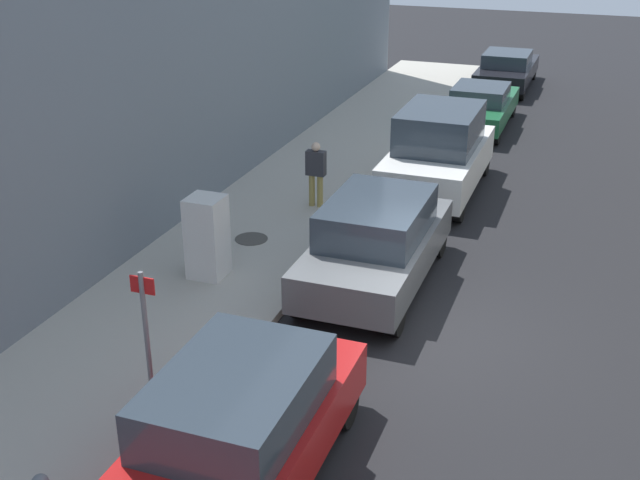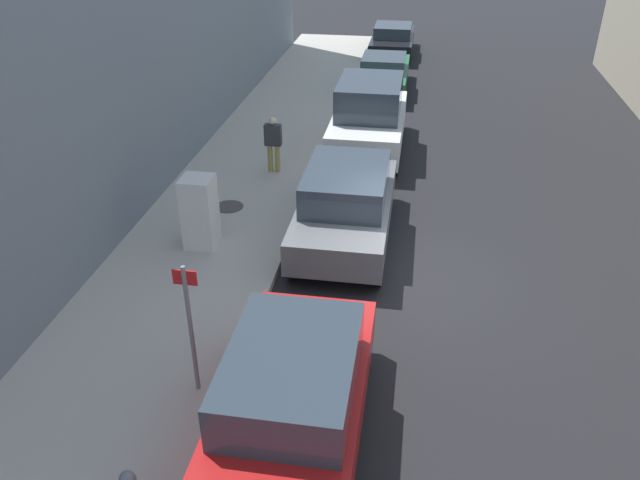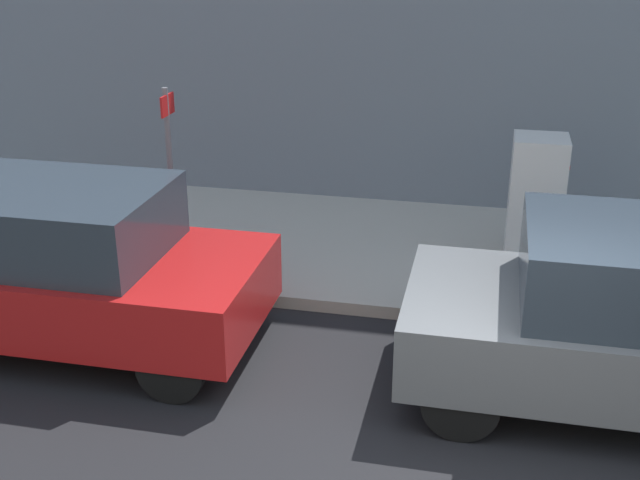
# 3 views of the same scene
# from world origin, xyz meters

# --- Properties ---
(ground_plane) EXTENTS (80.00, 80.00, 0.00)m
(ground_plane) POSITION_xyz_m (0.00, 0.00, 0.00)
(ground_plane) COLOR black
(sidewalk_slab) EXTENTS (3.69, 44.00, 0.15)m
(sidewalk_slab) POSITION_xyz_m (-4.55, 0.00, 0.08)
(sidewalk_slab) COLOR #B2ADA0
(sidewalk_slab) RESTS_ON ground
(building_facade_near) EXTENTS (1.78, 39.60, 9.81)m
(building_facade_near) POSITION_xyz_m (-7.28, 0.00, 4.91)
(building_facade_near) COLOR slate
(building_facade_near) RESTS_ON ground
(discarded_refrigerator) EXTENTS (0.67, 0.68, 1.60)m
(discarded_refrigerator) POSITION_xyz_m (-4.55, 0.46, 0.95)
(discarded_refrigerator) COLOR white
(discarded_refrigerator) RESTS_ON sidewalk_slab
(manhole_cover) EXTENTS (0.70, 0.70, 0.02)m
(manhole_cover) POSITION_xyz_m (-4.50, 2.29, 0.16)
(manhole_cover) COLOR #47443F
(manhole_cover) RESTS_ON sidewalk_slab
(street_sign_post) EXTENTS (0.36, 0.07, 2.29)m
(street_sign_post) POSITION_xyz_m (-3.18, -3.87, 1.45)
(street_sign_post) COLOR slate
(street_sign_post) RESTS_ON sidewalk_slab
(pedestrian_walking_far) EXTENTS (0.45, 0.22, 1.55)m
(pedestrian_walking_far) POSITION_xyz_m (-3.88, 4.60, 1.03)
(pedestrian_walking_far) COLOR #A8934C
(pedestrian_walking_far) RESTS_ON sidewalk_slab
(parked_suv_red) EXTENTS (1.96, 4.52, 1.73)m
(parked_suv_red) POSITION_xyz_m (-1.51, -4.59, 0.89)
(parked_suv_red) COLOR red
(parked_suv_red) RESTS_ON ground
(parked_suv_gray) EXTENTS (1.98, 4.59, 1.74)m
(parked_suv_gray) POSITION_xyz_m (-1.51, 1.48, 0.90)
(parked_suv_gray) COLOR slate
(parked_suv_gray) RESTS_ON ground
(parked_van_white) EXTENTS (2.04, 4.63, 2.14)m
(parked_van_white) POSITION_xyz_m (-1.51, 6.89, 1.06)
(parked_van_white) COLOR silver
(parked_van_white) RESTS_ON ground
(parked_sedan_green) EXTENTS (1.82, 4.52, 1.38)m
(parked_sedan_green) POSITION_xyz_m (-1.51, 13.12, 0.71)
(parked_sedan_green) COLOR #1E6038
(parked_sedan_green) RESTS_ON ground
(parked_sedan_dark) EXTENTS (1.87, 4.72, 1.38)m
(parked_sedan_dark) POSITION_xyz_m (-1.51, 18.97, 0.72)
(parked_sedan_dark) COLOR black
(parked_sedan_dark) RESTS_ON ground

